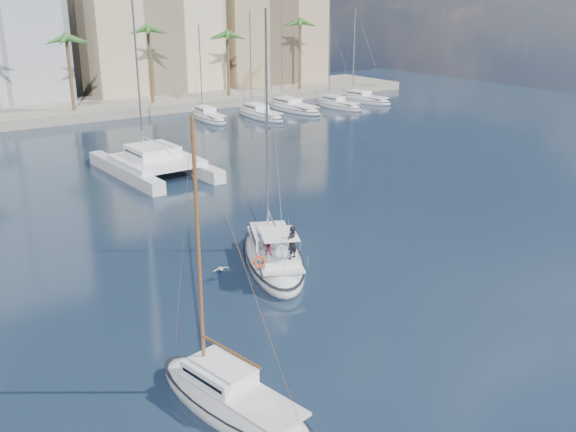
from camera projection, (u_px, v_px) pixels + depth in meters
ground at (289, 292)px, 34.40m from camera, size 160.00×160.00×0.00m
quay at (17, 115)px, 81.68m from camera, size 120.00×14.00×1.20m
building_beige at (146, 31)px, 97.42m from camera, size 20.00×14.00×20.00m
building_tan_right at (264, 34)px, 106.92m from camera, size 18.00×12.00×18.00m
palm_centre at (14, 38)px, 75.41m from camera, size 3.60×3.60×12.30m
palm_right at (259, 30)px, 93.65m from camera, size 3.60×3.60×12.30m
main_sloop at (273, 256)px, 37.84m from camera, size 7.24×10.64×15.18m
small_sloop at (232, 400)px, 24.50m from camera, size 4.12×8.57×11.82m
catamaran at (154, 160)px, 56.99m from camera, size 7.30×13.81×19.57m
seagull at (221, 269)px, 35.69m from camera, size 0.98×0.42×0.18m
moored_yacht_a at (209, 120)px, 81.71m from camera, size 3.37×9.52×11.90m
moored_yacht_b at (260, 117)px, 83.64m from camera, size 3.32×10.83×13.72m
moored_yacht_c at (292, 110)px, 88.68m from camera, size 3.98×12.33×15.54m
moored_yacht_d at (338, 108)px, 90.61m from camera, size 3.52×9.55×11.90m
moored_yacht_e at (363, 102)px, 95.66m from camera, size 4.61×11.11×13.72m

